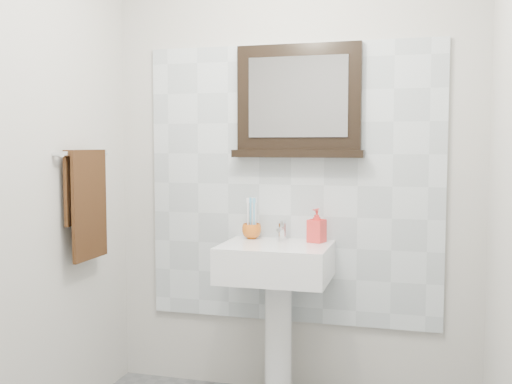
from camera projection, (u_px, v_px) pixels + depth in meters
back_wall at (292, 166)px, 3.23m from camera, size 2.00×0.01×2.50m
front_wall at (48, 206)px, 1.12m from camera, size 2.00×0.01×2.50m
splashback at (291, 185)px, 3.23m from camera, size 1.60×0.02×1.50m
pedestal_sink at (276, 279)px, 3.07m from camera, size 0.55×0.44×0.96m
toothbrush_cup at (252, 231)px, 3.22m from camera, size 0.13×0.13×0.08m
toothbrushes at (252, 216)px, 3.22m from camera, size 0.05×0.04×0.21m
soap_dispenser at (317, 225)px, 3.10m from camera, size 0.10×0.10×0.18m
framed_mirror at (298, 104)px, 3.16m from camera, size 0.70×0.11×0.59m
towel_bar at (84, 154)px, 2.98m from camera, size 0.07×0.40×0.03m
hand_towel at (87, 196)px, 3.00m from camera, size 0.06×0.30×0.55m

